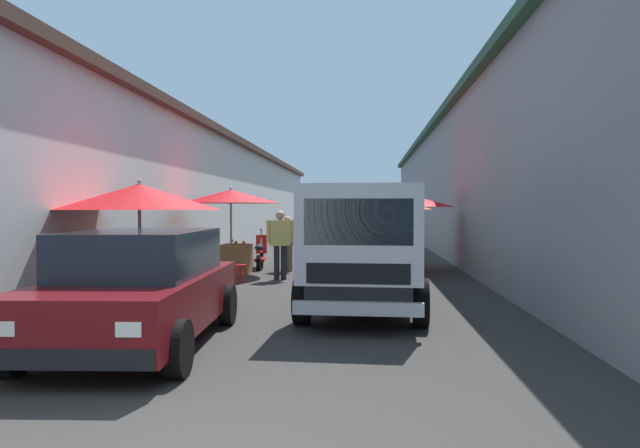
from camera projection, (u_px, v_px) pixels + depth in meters
ground at (326, 267)px, 16.73m from camera, size 90.00×90.00×0.00m
building_left_whitewash at (118, 193)px, 19.51m from camera, size 49.80×7.50×4.52m
building_right_concrete at (557, 183)px, 18.31m from camera, size 49.80×7.50×5.14m
fruit_stall_near_right at (232, 207)px, 15.00m from camera, size 2.64×2.64×2.32m
fruit_stall_near_left at (409, 210)px, 16.19m from camera, size 2.54×2.54×2.22m
fruit_stall_far_left at (141, 207)px, 9.79m from camera, size 2.82×2.82×2.24m
fruit_stall_mid_lane at (384, 215)px, 14.22m from camera, size 2.45×2.45×2.13m
hatchback_car at (140, 287)px, 7.12m from camera, size 4.00×2.10×1.45m
delivery_truck at (363, 252)px, 9.00m from camera, size 4.99×2.12×2.08m
vendor_by_crates at (287, 240)px, 15.69m from camera, size 0.34×0.58×1.52m
vendor_in_shade at (280, 240)px, 13.77m from camera, size 0.33×0.64×1.69m
parked_scooter at (260, 253)px, 16.43m from camera, size 1.69×0.44×1.14m
plastic_stool at (239, 269)px, 13.15m from camera, size 0.30×0.30×0.43m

